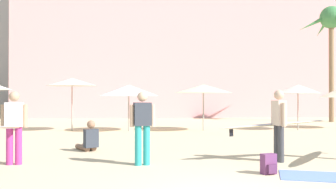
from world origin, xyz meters
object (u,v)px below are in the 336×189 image
object	(u,v)px
cafe_umbrella_1	(203,89)
backpack	(269,164)
cafe_umbrella_4	(298,89)
person_far_right	(142,125)
person_mid_left	(89,140)
cafe_umbrella_0	(72,82)
cafe_umbrella_3	(129,90)
beach_towel	(321,176)
person_mid_right	(277,123)
palm_tree_far_left	(331,27)
person_near_left	(12,126)

from	to	relation	value
cafe_umbrella_1	backpack	world-z (taller)	cafe_umbrella_1
cafe_umbrella_4	backpack	size ratio (longest dim) A/B	5.25
cafe_umbrella_4	person_far_right	distance (m)	12.00
person_mid_left	cafe_umbrella_0	bearing A→B (deg)	-16.05
cafe_umbrella_4	backpack	xyz separation A→B (m)	(-5.24, -10.36, -1.79)
person_mid_left	backpack	bearing A→B (deg)	-161.99
cafe_umbrella_3	beach_towel	size ratio (longest dim) A/B	1.75
cafe_umbrella_4	person_mid_left	world-z (taller)	cafe_umbrella_4
person_mid_right	person_far_right	size ratio (longest dim) A/B	1.78
cafe_umbrella_0	person_mid_right	xyz separation A→B (m)	(6.40, -9.19, -1.37)
cafe_umbrella_4	beach_towel	distance (m)	11.73
cafe_umbrella_1	person_far_right	xyz separation A→B (m)	(-3.15, -9.06, -1.05)
palm_tree_far_left	person_near_left	world-z (taller)	palm_tree_far_left
palm_tree_far_left	person_far_right	world-z (taller)	palm_tree_far_left
backpack	person_mid_left	xyz separation A→B (m)	(-4.08, 3.88, 0.11)
person_far_right	cafe_umbrella_4	bearing A→B (deg)	129.31
person_near_left	cafe_umbrella_0	bearing A→B (deg)	-5.11
cafe_umbrella_1	cafe_umbrella_3	size ratio (longest dim) A/B	0.99
cafe_umbrella_1	person_near_left	distance (m)	10.83
person_mid_left	person_far_right	distance (m)	3.05
cafe_umbrella_0	backpack	distance (m)	12.35
beach_towel	person_mid_left	size ratio (longest dim) A/B	1.60
cafe_umbrella_1	cafe_umbrella_3	xyz separation A→B (m)	(-3.52, 0.15, -0.09)
cafe_umbrella_3	person_mid_left	size ratio (longest dim) A/B	2.80
person_far_right	person_near_left	bearing A→B (deg)	-104.11
person_mid_left	cafe_umbrella_3	bearing A→B (deg)	-38.16
cafe_umbrella_0	cafe_umbrella_4	size ratio (longest dim) A/B	1.13
person_mid_left	person_mid_right	bearing A→B (deg)	-143.37
cafe_umbrella_1	cafe_umbrella_4	world-z (taller)	cafe_umbrella_4
cafe_umbrella_3	person_mid_left	bearing A→B (deg)	-99.71
beach_towel	person_far_right	world-z (taller)	person_far_right
backpack	person_mid_left	bearing A→B (deg)	-151.51
palm_tree_far_left	person_mid_left	size ratio (longest dim) A/B	7.52
palm_tree_far_left	person_far_right	size ratio (longest dim) A/B	4.34
cafe_umbrella_1	person_near_left	size ratio (longest dim) A/B	0.86
beach_towel	backpack	bearing A→B (deg)	158.62
cafe_umbrella_4	person_far_right	bearing A→B (deg)	-130.76
palm_tree_far_left	cafe_umbrella_0	distance (m)	17.02
person_mid_right	person_mid_left	world-z (taller)	person_mid_right
person_far_right	cafe_umbrella_0	bearing A→B (deg)	-172.22
person_near_left	person_far_right	distance (m)	3.02
cafe_umbrella_3	backpack	xyz separation A→B (m)	(2.95, -10.52, -1.71)
person_near_left	palm_tree_far_left	bearing A→B (deg)	-52.16
cafe_umbrella_1	backpack	bearing A→B (deg)	-93.18
backpack	person_far_right	size ratio (longest dim) A/B	0.24
cafe_umbrella_3	person_far_right	bearing A→B (deg)	-87.67
palm_tree_far_left	person_mid_left	distance (m)	19.64
cafe_umbrella_0	cafe_umbrella_4	world-z (taller)	cafe_umbrella_0
backpack	cafe_umbrella_1	bearing A→B (deg)	158.84
backpack	person_far_right	world-z (taller)	person_far_right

